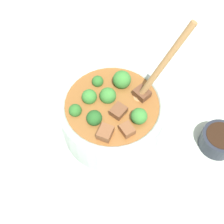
{
  "coord_description": "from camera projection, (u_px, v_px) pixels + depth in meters",
  "views": [
    {
      "loc": [
        -0.28,
        0.16,
        0.57
      ],
      "look_at": [
        0.0,
        0.0,
        0.07
      ],
      "focal_mm": 45.0,
      "sensor_mm": 36.0,
      "label": 1
    }
  ],
  "objects": [
    {
      "name": "empty_plate",
      "position": [
        29.0,
        216.0,
        0.53
      ],
      "size": [
        0.23,
        0.23,
        0.02
      ],
      "color": "white",
      "rests_on": "ground_plane"
    },
    {
      "name": "ground_plane",
      "position": [
        112.0,
        128.0,
        0.65
      ],
      "size": [
        4.0,
        4.0,
        0.0
      ],
      "primitive_type": "plane",
      "color": "#ADBCAD"
    },
    {
      "name": "stew_bowl",
      "position": [
        112.0,
        114.0,
        0.6
      ],
      "size": [
        0.22,
        0.25,
        0.28
      ],
      "color": "#B2C6BC",
      "rests_on": "ground_plane"
    },
    {
      "name": "condiment_bowl",
      "position": [
        219.0,
        139.0,
        0.61
      ],
      "size": [
        0.08,
        0.08,
        0.04
      ],
      "color": "#232833",
      "rests_on": "ground_plane"
    }
  ]
}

